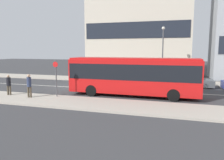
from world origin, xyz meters
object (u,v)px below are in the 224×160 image
(parked_car_0, at_px, (189,81))
(pedestrian_down_pavement, at_px, (29,84))
(pedestrian_near_stop, at_px, (9,84))
(street_lamp, at_px, (163,48))
(city_bus, at_px, (133,74))
(bus_stop_sign, at_px, (56,76))

(parked_car_0, distance_m, pedestrian_down_pavement, 15.74)
(pedestrian_near_stop, bearing_deg, street_lamp, -150.93)
(parked_car_0, distance_m, street_lamp, 5.03)
(pedestrian_down_pavement, distance_m, street_lamp, 15.35)
(pedestrian_near_stop, xyz_separation_m, street_lamp, (11.77, 11.38, 2.98))
(city_bus, bearing_deg, pedestrian_near_stop, -159.13)
(parked_car_0, bearing_deg, city_bus, -128.65)
(city_bus, distance_m, pedestrian_near_stop, 10.45)
(parked_car_0, relative_size, bus_stop_sign, 1.62)
(pedestrian_near_stop, distance_m, street_lamp, 16.64)
(parked_car_0, height_order, street_lamp, street_lamp)
(street_lamp, bearing_deg, pedestrian_near_stop, -135.94)
(city_bus, height_order, parked_car_0, city_bus)
(city_bus, bearing_deg, bus_stop_sign, -153.09)
(city_bus, bearing_deg, parked_car_0, 54.17)
(city_bus, distance_m, pedestrian_down_pavement, 8.45)
(pedestrian_near_stop, xyz_separation_m, bus_stop_sign, (4.13, 0.64, 0.71))
(pedestrian_near_stop, height_order, bus_stop_sign, bus_stop_sign)
(city_bus, xyz_separation_m, pedestrian_near_stop, (-9.91, -3.23, -0.76))
(pedestrian_near_stop, bearing_deg, parked_car_0, -162.83)
(pedestrian_down_pavement, bearing_deg, parked_car_0, 29.08)
(parked_car_0, bearing_deg, bus_stop_sign, -140.90)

